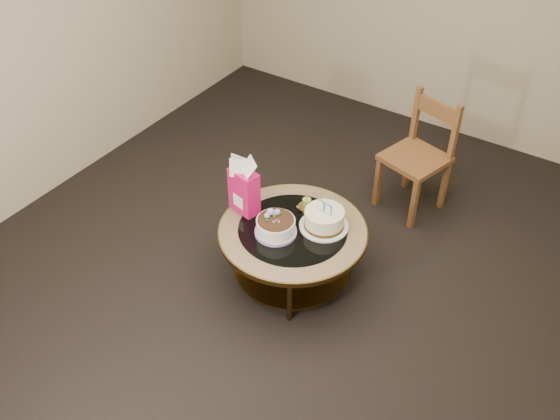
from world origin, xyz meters
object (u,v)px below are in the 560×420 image
Objects in this scene: decorated_cake at (276,227)px; gift_bag at (244,186)px; dining_chair at (419,155)px; coffee_table at (293,237)px; cream_cake at (324,219)px.

gift_bag reaches higher than decorated_cake.
dining_chair is (0.75, 1.26, -0.19)m from gift_bag.
gift_bag is (-0.32, 0.09, 0.15)m from decorated_cake.
cream_cake is at bearing 37.80° from coffee_table.
decorated_cake is 0.30× the size of dining_chair.
cream_cake is (0.24, 0.23, 0.01)m from decorated_cake.
cream_cake is 0.79× the size of gift_bag.
cream_cake reaches higher than decorated_cake.
decorated_cake is 0.33m from cream_cake.
coffee_table is 0.48m from gift_bag.
coffee_table is 1.09× the size of dining_chair.
dining_chair reaches higher than gift_bag.
dining_chair is (0.43, 1.35, -0.04)m from decorated_cake.
decorated_cake is (-0.07, -0.10, 0.13)m from coffee_table.
cream_cake is 0.35× the size of dining_chair.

